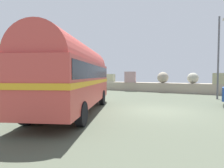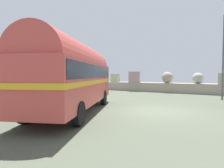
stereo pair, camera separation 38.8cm
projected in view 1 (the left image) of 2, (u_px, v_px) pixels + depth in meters
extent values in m
cube|color=#4A5141|center=(157.00, 111.00, 10.02)|extent=(32.00, 26.00, 0.02)
cube|color=#A79987|center=(187.00, 88.00, 20.22)|extent=(31.36, 1.80, 1.10)
cube|color=gray|center=(96.00, 78.00, 26.83)|extent=(1.18, 1.21, 1.04)
cube|color=#A1A480|center=(111.00, 78.00, 25.64)|extent=(1.19, 1.02, 1.07)
cube|color=#B18B8C|center=(130.00, 77.00, 23.18)|extent=(1.61, 1.42, 1.36)
sphere|color=#A19683|center=(163.00, 77.00, 21.16)|extent=(1.28, 1.28, 1.28)
sphere|color=#A9A795|center=(193.00, 78.00, 19.87)|extent=(1.16, 1.16, 1.16)
cube|color=tan|center=(219.00, 79.00, 18.41)|extent=(1.17, 1.24, 1.11)
cylinder|color=black|center=(70.00, 97.00, 12.32)|extent=(0.65, 0.99, 0.96)
cylinder|color=black|center=(102.00, 97.00, 12.10)|extent=(0.65, 0.99, 0.96)
cylinder|color=black|center=(26.00, 113.00, 7.14)|extent=(0.65, 0.99, 0.96)
cylinder|color=black|center=(82.00, 114.00, 6.93)|extent=(0.65, 0.99, 0.96)
cube|color=#C7453D|center=(74.00, 83.00, 9.57)|extent=(5.64, 8.64, 2.10)
cylinder|color=#C7453D|center=(74.00, 63.00, 9.52)|extent=(5.32, 8.26, 2.20)
cube|color=gold|center=(74.00, 82.00, 9.57)|extent=(5.72, 8.74, 0.20)
cube|color=black|center=(74.00, 72.00, 9.55)|extent=(5.54, 8.35, 0.64)
cube|color=silver|center=(91.00, 92.00, 13.86)|extent=(2.14, 1.08, 0.28)
cylinder|color=black|center=(30.00, 92.00, 15.88)|extent=(0.70, 0.98, 0.96)
cylinder|color=black|center=(55.00, 92.00, 15.82)|extent=(0.70, 0.98, 0.96)
cylinder|color=black|center=(25.00, 101.00, 10.62)|extent=(0.70, 0.98, 0.96)
cube|color=#31794C|center=(28.00, 81.00, 13.20)|extent=(6.10, 8.53, 2.10)
cylinder|color=#31794C|center=(27.00, 66.00, 13.15)|extent=(5.76, 8.14, 2.20)
cube|color=#BB3325|center=(28.00, 80.00, 13.20)|extent=(6.18, 8.63, 0.20)
cube|color=black|center=(28.00, 73.00, 13.17)|extent=(5.97, 8.25, 0.64)
cube|color=silver|center=(50.00, 89.00, 17.50)|extent=(2.08, 1.22, 0.28)
cylinder|color=#5B5B60|center=(218.00, 58.00, 14.80)|extent=(0.14, 0.14, 6.71)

